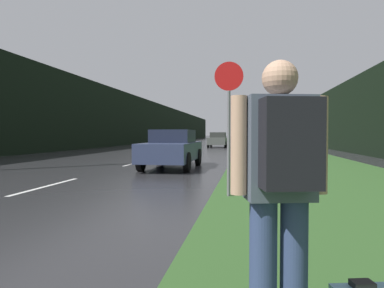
% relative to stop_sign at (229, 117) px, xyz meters
% --- Properties ---
extents(grass_verge, '(6.00, 240.00, 0.02)m').
position_rel_stop_sign_xyz_m(grass_verge, '(2.63, 32.27, -1.70)').
color(grass_verge, '#2D5123').
rests_on(grass_verge, ground_plane).
extents(lane_stripe_b, '(0.12, 3.00, 0.01)m').
position_rel_stop_sign_xyz_m(lane_stripe_b, '(-4.70, 0.77, -1.71)').
color(lane_stripe_b, silver).
rests_on(lane_stripe_b, ground_plane).
extents(lane_stripe_c, '(0.12, 3.00, 0.01)m').
position_rel_stop_sign_xyz_m(lane_stripe_c, '(-4.70, 7.77, -1.71)').
color(lane_stripe_c, silver).
rests_on(lane_stripe_c, ground_plane).
extents(lane_stripe_d, '(0.12, 3.00, 0.01)m').
position_rel_stop_sign_xyz_m(lane_stripe_d, '(-4.70, 14.77, -1.71)').
color(lane_stripe_d, silver).
rests_on(lane_stripe_d, ground_plane).
extents(lane_stripe_e, '(0.12, 3.00, 0.01)m').
position_rel_stop_sign_xyz_m(lane_stripe_e, '(-4.70, 21.77, -1.71)').
color(lane_stripe_e, silver).
rests_on(lane_stripe_e, ground_plane).
extents(treeline_far_side, '(2.00, 140.00, 6.39)m').
position_rel_stop_sign_xyz_m(treeline_far_side, '(-15.02, 42.27, 1.49)').
color(treeline_far_side, black).
rests_on(treeline_far_side, ground_plane).
extents(treeline_near_side, '(2.00, 140.00, 5.29)m').
position_rel_stop_sign_xyz_m(treeline_near_side, '(8.63, 42.27, 0.94)').
color(treeline_near_side, black).
rests_on(treeline_near_side, ground_plane).
extents(stop_sign, '(0.61, 0.07, 2.87)m').
position_rel_stop_sign_xyz_m(stop_sign, '(0.00, 0.00, 0.00)').
color(stop_sign, slate).
rests_on(stop_sign, ground_plane).
extents(hitchhiker_with_backpack, '(0.62, 0.49, 1.81)m').
position_rel_stop_sign_xyz_m(hitchhiker_with_backpack, '(0.60, -5.07, -0.67)').
color(hitchhiker_with_backpack, navy).
rests_on(hitchhiker_with_backpack, ground_plane).
extents(car_passing_near, '(1.89, 4.48, 1.51)m').
position_rel_stop_sign_xyz_m(car_passing_near, '(-2.54, 5.94, -0.94)').
color(car_passing_near, '#2D3856').
rests_on(car_passing_near, ground_plane).
extents(car_passing_far, '(1.88, 4.41, 1.52)m').
position_rel_stop_sign_xyz_m(car_passing_far, '(-2.54, 27.46, -0.95)').
color(car_passing_far, '#4C514C').
rests_on(car_passing_far, ground_plane).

